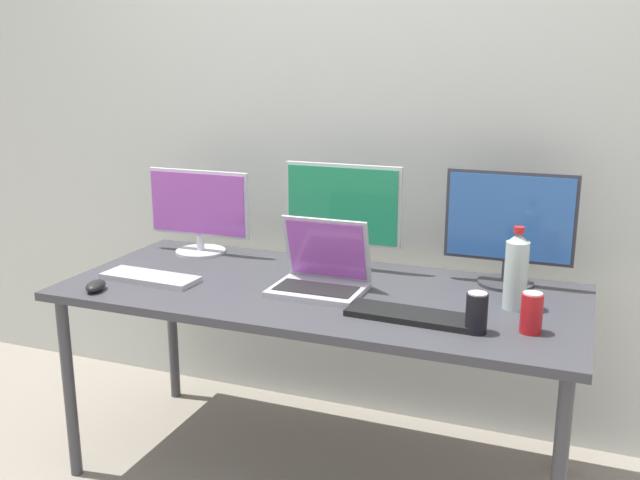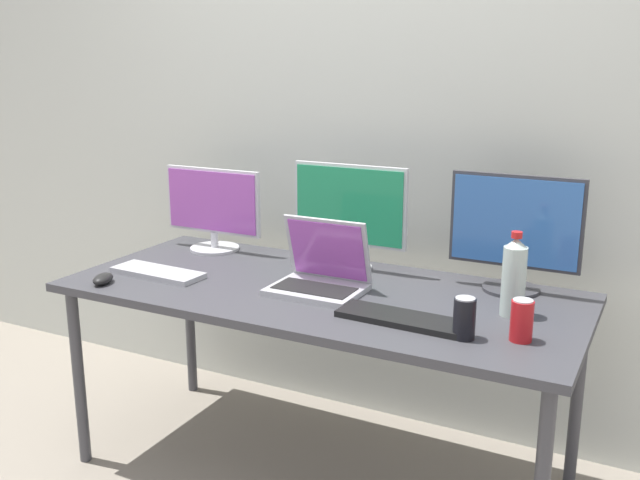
{
  "view_description": "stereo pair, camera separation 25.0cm",
  "coord_description": "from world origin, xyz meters",
  "px_view_note": "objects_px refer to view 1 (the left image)",
  "views": [
    {
      "loc": [
        0.88,
        -2.26,
        1.54
      ],
      "look_at": [
        0.0,
        0.0,
        0.92
      ],
      "focal_mm": 40.0,
      "sensor_mm": 36.0,
      "label": 1
    },
    {
      "loc": [
        1.11,
        -2.16,
        1.54
      ],
      "look_at": [
        0.0,
        0.0,
        0.92
      ],
      "focal_mm": 40.0,
      "sensor_mm": 36.0,
      "label": 2
    }
  ],
  "objects_px": {
    "work_desk": "(320,303)",
    "water_bottle": "(516,271)",
    "monitor_center": "(342,211)",
    "soda_can_near_keyboard": "(477,313)",
    "monitor_left": "(199,211)",
    "mouse_by_keyboard": "(96,286)",
    "keyboard_main": "(411,316)",
    "laptop_silver": "(321,274)",
    "monitor_right": "(509,226)",
    "keyboard_aux": "(150,278)",
    "soda_can_by_laptop": "(531,313)"
  },
  "relations": [
    {
      "from": "laptop_silver",
      "to": "work_desk",
      "type": "bearing_deg",
      "value": 127.94
    },
    {
      "from": "work_desk",
      "to": "mouse_by_keyboard",
      "type": "bearing_deg",
      "value": -156.94
    },
    {
      "from": "monitor_center",
      "to": "soda_can_near_keyboard",
      "type": "xyz_separation_m",
      "value": [
        0.6,
        -0.49,
        -0.16
      ]
    },
    {
      "from": "monitor_center",
      "to": "water_bottle",
      "type": "xyz_separation_m",
      "value": [
        0.68,
        -0.23,
        -0.1
      ]
    },
    {
      "from": "mouse_by_keyboard",
      "to": "monitor_right",
      "type": "bearing_deg",
      "value": 5.86
    },
    {
      "from": "monitor_right",
      "to": "mouse_by_keyboard",
      "type": "height_order",
      "value": "monitor_right"
    },
    {
      "from": "work_desk",
      "to": "water_bottle",
      "type": "distance_m",
      "value": 0.7
    },
    {
      "from": "work_desk",
      "to": "laptop_silver",
      "type": "xyz_separation_m",
      "value": [
        0.01,
        -0.01,
        0.11
      ]
    },
    {
      "from": "monitor_center",
      "to": "soda_can_near_keyboard",
      "type": "bearing_deg",
      "value": -39.37
    },
    {
      "from": "monitor_center",
      "to": "monitor_right",
      "type": "distance_m",
      "value": 0.63
    },
    {
      "from": "monitor_center",
      "to": "soda_can_near_keyboard",
      "type": "distance_m",
      "value": 0.8
    },
    {
      "from": "monitor_left",
      "to": "mouse_by_keyboard",
      "type": "xyz_separation_m",
      "value": [
        -0.08,
        -0.58,
        -0.16
      ]
    },
    {
      "from": "monitor_right",
      "to": "soda_can_by_laptop",
      "type": "distance_m",
      "value": 0.5
    },
    {
      "from": "monitor_left",
      "to": "water_bottle",
      "type": "xyz_separation_m",
      "value": [
        1.32,
        -0.23,
        -0.05
      ]
    },
    {
      "from": "soda_can_near_keyboard",
      "to": "mouse_by_keyboard",
      "type": "bearing_deg",
      "value": -176.05
    },
    {
      "from": "keyboard_aux",
      "to": "soda_can_near_keyboard",
      "type": "height_order",
      "value": "soda_can_near_keyboard"
    },
    {
      "from": "work_desk",
      "to": "monitor_right",
      "type": "distance_m",
      "value": 0.73
    },
    {
      "from": "monitor_left",
      "to": "laptop_silver",
      "type": "relative_size",
      "value": 1.44
    },
    {
      "from": "keyboard_aux",
      "to": "laptop_silver",
      "type": "bearing_deg",
      "value": 13.94
    },
    {
      "from": "monitor_center",
      "to": "water_bottle",
      "type": "distance_m",
      "value": 0.73
    },
    {
      "from": "keyboard_aux",
      "to": "soda_can_by_laptop",
      "type": "relative_size",
      "value": 2.96
    },
    {
      "from": "monitor_center",
      "to": "mouse_by_keyboard",
      "type": "xyz_separation_m",
      "value": [
        -0.72,
        -0.59,
        -0.21
      ]
    },
    {
      "from": "mouse_by_keyboard",
      "to": "monitor_left",
      "type": "bearing_deg",
      "value": 63.43
    },
    {
      "from": "soda_can_by_laptop",
      "to": "monitor_center",
      "type": "bearing_deg",
      "value": 150.07
    },
    {
      "from": "soda_can_near_keyboard",
      "to": "soda_can_by_laptop",
      "type": "distance_m",
      "value": 0.16
    },
    {
      "from": "monitor_center",
      "to": "monitor_right",
      "type": "xyz_separation_m",
      "value": [
        0.63,
        0.02,
        -0.01
      ]
    },
    {
      "from": "mouse_by_keyboard",
      "to": "water_bottle",
      "type": "height_order",
      "value": "water_bottle"
    },
    {
      "from": "keyboard_aux",
      "to": "water_bottle",
      "type": "bearing_deg",
      "value": 10.57
    },
    {
      "from": "laptop_silver",
      "to": "soda_can_near_keyboard",
      "type": "xyz_separation_m",
      "value": [
        0.58,
        -0.21,
        0.0
      ]
    },
    {
      "from": "keyboard_main",
      "to": "soda_can_near_keyboard",
      "type": "relative_size",
      "value": 3.27
    },
    {
      "from": "monitor_left",
      "to": "monitor_center",
      "type": "distance_m",
      "value": 0.64
    },
    {
      "from": "soda_can_near_keyboard",
      "to": "keyboard_main",
      "type": "bearing_deg",
      "value": 167.97
    },
    {
      "from": "monitor_left",
      "to": "keyboard_main",
      "type": "distance_m",
      "value": 1.13
    },
    {
      "from": "monitor_left",
      "to": "soda_can_near_keyboard",
      "type": "height_order",
      "value": "monitor_left"
    },
    {
      "from": "work_desk",
      "to": "keyboard_main",
      "type": "height_order",
      "value": "keyboard_main"
    },
    {
      "from": "monitor_center",
      "to": "soda_can_near_keyboard",
      "type": "height_order",
      "value": "monitor_center"
    },
    {
      "from": "water_bottle",
      "to": "monitor_left",
      "type": "bearing_deg",
      "value": 170.3
    },
    {
      "from": "keyboard_aux",
      "to": "monitor_right",
      "type": "bearing_deg",
      "value": 21.82
    },
    {
      "from": "monitor_center",
      "to": "keyboard_main",
      "type": "relative_size",
      "value": 1.13
    },
    {
      "from": "mouse_by_keyboard",
      "to": "work_desk",
      "type": "bearing_deg",
      "value": 4.8
    },
    {
      "from": "soda_can_near_keyboard",
      "to": "work_desk",
      "type": "bearing_deg",
      "value": 159.47
    },
    {
      "from": "work_desk",
      "to": "keyboard_aux",
      "type": "relative_size",
      "value": 4.96
    },
    {
      "from": "keyboard_aux",
      "to": "soda_can_by_laptop",
      "type": "bearing_deg",
      "value": 1.75
    },
    {
      "from": "keyboard_main",
      "to": "soda_can_by_laptop",
      "type": "bearing_deg",
      "value": 4.77
    },
    {
      "from": "keyboard_aux",
      "to": "mouse_by_keyboard",
      "type": "height_order",
      "value": "mouse_by_keyboard"
    },
    {
      "from": "monitor_left",
      "to": "keyboard_aux",
      "type": "height_order",
      "value": "monitor_left"
    },
    {
      "from": "keyboard_main",
      "to": "soda_can_near_keyboard",
      "type": "bearing_deg",
      "value": -9.58
    },
    {
      "from": "monitor_right",
      "to": "monitor_center",
      "type": "bearing_deg",
      "value": -178.5
    },
    {
      "from": "work_desk",
      "to": "monitor_center",
      "type": "xyz_separation_m",
      "value": [
        -0.01,
        0.27,
        0.28
      ]
    },
    {
      "from": "monitor_right",
      "to": "laptop_silver",
      "type": "xyz_separation_m",
      "value": [
        -0.6,
        -0.3,
        -0.16
      ]
    }
  ]
}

